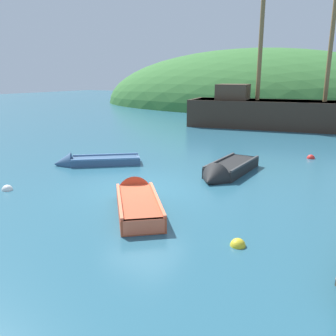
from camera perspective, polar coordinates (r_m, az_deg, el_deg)
The scene contains 9 objects.
ground_plane at distance 11.96m, azimuth -3.92°, elevation -3.38°, with size 120.00×120.00×0.00m, color #285B70.
shore_hill at distance 46.10m, azimuth 13.08°, elevation 9.66°, with size 40.82×23.68×13.62m, color #387033.
sailing_ship at distance 26.97m, azimuth 17.93°, elevation 7.68°, with size 16.36×6.03×12.33m.
rowboat_outer_right at distance 10.36m, azimuth -4.99°, elevation -5.44°, with size 3.13×3.35×1.04m.
rowboat_outer_left at distance 13.70m, azimuth 9.29°, elevation -0.59°, with size 1.17×3.70×1.08m.
rowboat_far at distance 15.50m, azimuth -12.05°, elevation 0.86°, with size 3.34×3.05×0.93m.
buoy_red at distance 17.55m, azimuth 21.84°, elevation 1.43°, with size 0.36×0.36×0.36m, color red.
buoy_yellow at distance 8.28m, azimuth 11.09°, elevation -12.10°, with size 0.35×0.35×0.35m, color yellow.
buoy_white at distance 12.97m, azimuth -24.27°, elevation -3.23°, with size 0.35×0.35×0.35m, color white.
Camera 1 is at (6.65, -9.23, 3.69)m, focal length 38.16 mm.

